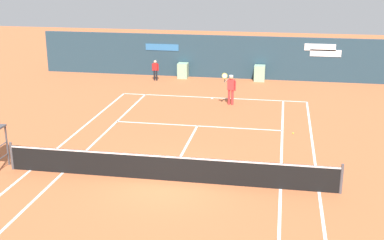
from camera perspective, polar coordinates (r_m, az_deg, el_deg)
ground_plane at (r=18.99m, az=-2.34°, el=-6.05°), size 80.00×80.00×0.01m
tennis_net at (r=18.28m, az=-2.75°, el=-5.30°), size 12.10×0.10×1.07m
sponsor_back_wall at (r=34.17m, az=3.57°, el=6.96°), size 25.00×1.02×2.82m
player_on_baseline at (r=27.74m, az=4.35°, el=3.69°), size 0.72×0.68×1.87m
ball_kid_right_post at (r=33.52m, az=-4.11°, el=5.71°), size 0.44×0.19×1.33m
tennis_ball_by_sideline at (r=23.69m, az=11.20°, el=-1.45°), size 0.07×0.07×0.07m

